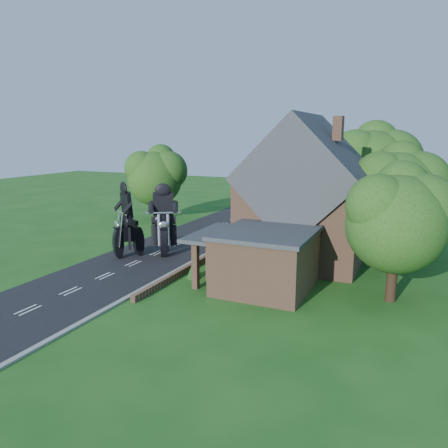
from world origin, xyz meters
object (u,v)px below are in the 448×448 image
at_px(house, 305,199).
at_px(annex, 264,258).
at_px(garden_wall, 220,250).
at_px(motorcycle_lead, 164,244).
at_px(motorcycle_follow, 129,246).

xyz_separation_m(house, annex, (-0.62, -6.80, -2.58)).
bearing_deg(annex, garden_wall, 133.84).
height_order(garden_wall, motorcycle_lead, motorcycle_lead).
bearing_deg(motorcycle_follow, house, -125.23).
distance_m(house, motorcycle_lead, 10.83).
xyz_separation_m(annex, motorcycle_follow, (-11.16, 2.08, -0.94)).
bearing_deg(motorcycle_follow, motorcycle_lead, -108.14).
distance_m(garden_wall, motorcycle_follow, 6.75).
xyz_separation_m(motorcycle_lead, motorcycle_follow, (-2.03, -1.64, 0.03)).
relative_size(garden_wall, motorcycle_follow, 12.34).
distance_m(garden_wall, house, 7.52).
bearing_deg(annex, motorcycle_lead, 157.85).
xyz_separation_m(garden_wall, house, (6.19, 1.00, 4.14)).
xyz_separation_m(garden_wall, motorcycle_follow, (-5.60, -3.72, 0.63)).
bearing_deg(motorcycle_lead, annex, 127.27).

